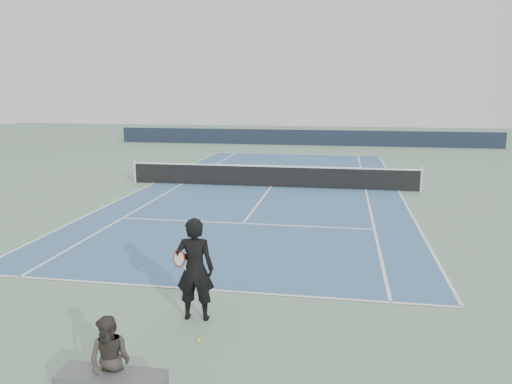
% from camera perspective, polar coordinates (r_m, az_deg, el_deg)
% --- Properties ---
extents(ground, '(80.00, 80.00, 0.00)m').
position_cam_1_polar(ground, '(22.18, 1.74, 0.59)').
color(ground, gray).
extents(court_surface, '(10.97, 23.77, 0.01)m').
position_cam_1_polar(court_surface, '(22.18, 1.74, 0.60)').
color(court_surface, '#3D6890').
rests_on(court_surface, ground).
extents(tennis_net, '(12.90, 0.10, 1.07)m').
position_cam_1_polar(tennis_net, '(22.09, 1.75, 1.87)').
color(tennis_net, silver).
rests_on(tennis_net, ground).
extents(windscreen_far, '(30.00, 0.25, 1.20)m').
position_cam_1_polar(windscreen_far, '(39.74, 5.39, 6.22)').
color(windscreen_far, black).
rests_on(windscreen_far, ground).
extents(tennis_player, '(0.84, 0.58, 1.95)m').
position_cam_1_polar(tennis_player, '(9.32, -7.00, -8.72)').
color(tennis_player, black).
rests_on(tennis_player, ground).
extents(tennis_ball, '(0.07, 0.07, 0.07)m').
position_cam_1_polar(tennis_ball, '(8.85, -6.61, -16.52)').
color(tennis_ball, '#C2DF2D').
rests_on(tennis_ball, ground).
extents(spectator_bench, '(1.49, 0.61, 1.27)m').
position_cam_1_polar(spectator_bench, '(7.37, -16.25, -19.40)').
color(spectator_bench, '#55565A').
rests_on(spectator_bench, ground).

